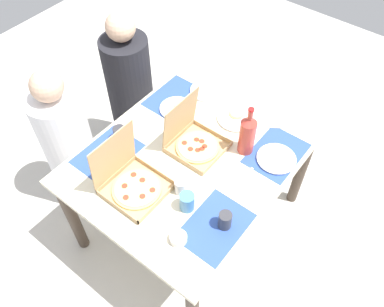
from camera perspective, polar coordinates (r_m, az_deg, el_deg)
name	(u,v)px	position (r m, az deg, el deg)	size (l,w,h in m)	color
ground_plane	(192,220)	(2.86, 0.00, -9.46)	(6.00, 6.00, 0.00)	beige
dining_table	(192,165)	(2.33, 0.00, -1.69)	(1.31, 1.05, 0.74)	#3F3328
placemat_near_left	(215,226)	(1.99, 3.37, -10.36)	(0.36, 0.26, 0.00)	#2D4C9E
placemat_near_right	(276,153)	(2.30, 11.99, 0.03)	(0.36, 0.26, 0.00)	#2D4C9E
placemat_far_left	(108,154)	(2.29, -12.00, -0.01)	(0.36, 0.26, 0.00)	#2D4C9E
placemat_far_right	(174,97)	(2.57, -2.59, 8.03)	(0.36, 0.26, 0.00)	#2D4C9E
pizza_box_corner_left	(132,181)	(2.09, -8.64, -3.98)	(0.30, 0.30, 0.33)	tan
pizza_box_edge_far	(194,141)	(2.24, 0.31, 1.86)	(0.28, 0.29, 0.32)	tan
plate_middle	(236,118)	(2.43, 6.29, 5.08)	(0.22, 0.22, 0.03)	white
plate_far_left	(276,159)	(2.26, 11.99, -0.78)	(0.22, 0.22, 0.02)	white
plate_far_right	(205,91)	(2.60, 1.94, 8.95)	(0.20, 0.20, 0.02)	white
plate_near_right	(177,108)	(2.48, -2.16, 6.46)	(0.21, 0.21, 0.03)	white
soda_bottle	(247,134)	(2.18, 7.93, 2.77)	(0.09, 0.09, 0.32)	#B2382D
cup_clear_left	(225,220)	(1.95, 4.75, -9.51)	(0.07, 0.07, 0.10)	#333338
cup_spare	(120,134)	(2.31, -10.28, 2.71)	(0.07, 0.07, 0.10)	#333338
cup_dark	(187,202)	(2.00, -0.71, -6.91)	(0.08, 0.08, 0.10)	teal
cup_clear_right	(181,186)	(2.06, -1.59, -4.69)	(0.07, 0.07, 0.09)	silver
condiment_bowl	(178,238)	(1.93, -1.96, -12.03)	(0.08, 0.08, 0.04)	white
fork_by_near_left	(240,177)	(2.16, 6.95, -3.38)	(0.19, 0.02, 0.01)	#B7B7BC
knife_by_near_right	(286,127)	(2.44, 13.26, 3.65)	(0.21, 0.02, 0.01)	#B7B7BC
fork_by_far_left	(143,122)	(2.42, -7.05, 4.44)	(0.19, 0.02, 0.01)	#B7B7BC
diner_left_seat	(69,147)	(2.71, -17.16, 0.87)	(0.32, 0.32, 1.12)	white
diner_right_seat	(131,95)	(2.92, -8.71, 8.29)	(0.32, 0.32, 1.19)	black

